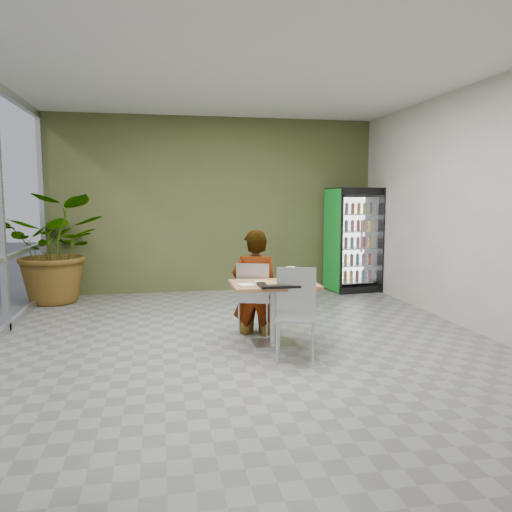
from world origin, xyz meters
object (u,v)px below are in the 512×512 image
at_px(cafeteria_tray, 280,285).
at_px(beverage_fridge, 354,240).
at_px(potted_plant, 57,248).
at_px(dining_table, 274,301).
at_px(chair_near, 296,306).
at_px(seated_woman, 255,293).
at_px(soda_cup, 291,275).
at_px(chair_far, 254,292).

relative_size(cafeteria_tray, beverage_fridge, 0.25).
distance_m(beverage_fridge, potted_plant, 5.23).
bearing_deg(dining_table, chair_near, -73.29).
distance_m(dining_table, cafeteria_tray, 0.31).
bearing_deg(beverage_fridge, seated_woman, -140.11).
height_order(dining_table, potted_plant, potted_plant).
xyz_separation_m(soda_cup, potted_plant, (-3.17, 3.10, 0.06)).
bearing_deg(potted_plant, chair_far, -42.20).
bearing_deg(potted_plant, beverage_fridge, 0.60).
height_order(soda_cup, beverage_fridge, beverage_fridge).
distance_m(chair_near, potted_plant, 4.73).
height_order(chair_far, soda_cup, soda_cup).
relative_size(chair_near, potted_plant, 0.54).
bearing_deg(cafeteria_tray, soda_cup, 48.53).
bearing_deg(potted_plant, soda_cup, -44.35).
height_order(dining_table, cafeteria_tray, cafeteria_tray).
xyz_separation_m(cafeteria_tray, beverage_fridge, (2.24, 3.36, 0.19)).
relative_size(chair_far, potted_plant, 0.51).
relative_size(dining_table, seated_woman, 0.61).
bearing_deg(beverage_fridge, potted_plant, 173.05).
xyz_separation_m(cafeteria_tray, potted_plant, (-2.99, 3.31, 0.14)).
bearing_deg(potted_plant, seated_woman, -41.43).
xyz_separation_m(dining_table, chair_far, (-0.15, 0.53, 0.01)).
bearing_deg(beverage_fridge, chair_far, -140.00).
bearing_deg(cafeteria_tray, chair_far, 102.21).
bearing_deg(chair_far, seated_woman, -106.91).
distance_m(seated_woman, soda_cup, 0.73).
bearing_deg(chair_near, cafeteria_tray, 133.60).
height_order(beverage_fridge, potted_plant, beverage_fridge).
bearing_deg(seated_woman, soda_cup, 135.98).
bearing_deg(soda_cup, dining_table, 177.46).
xyz_separation_m(chair_near, beverage_fridge, (2.11, 3.60, 0.38)).
height_order(chair_far, chair_near, chair_near).
bearing_deg(seated_woman, dining_table, 119.12).
bearing_deg(potted_plant, chair_near, -48.75).
bearing_deg(chair_far, cafeteria_tray, 119.81).
distance_m(chair_near, soda_cup, 0.52).
xyz_separation_m(dining_table, chair_near, (0.14, -0.46, 0.04)).
distance_m(seated_woman, cafeteria_tray, 0.83).
relative_size(dining_table, cafeteria_tray, 2.11).
relative_size(chair_far, cafeteria_tray, 1.95).
relative_size(dining_table, chair_far, 1.08).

